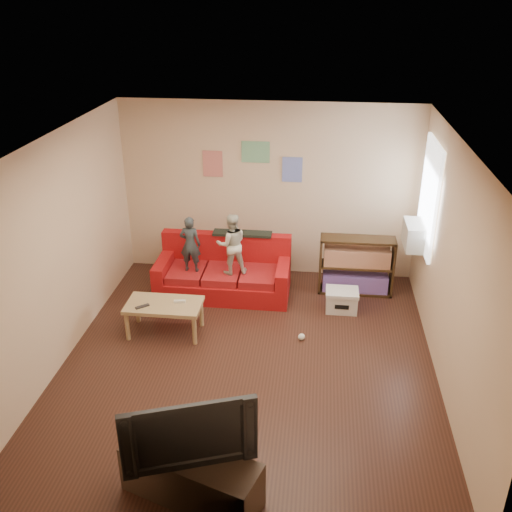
# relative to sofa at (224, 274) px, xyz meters

# --- Properties ---
(room_shell) EXTENTS (4.52, 5.02, 2.72)m
(room_shell) POSITION_rel_sofa_xyz_m (0.58, -1.72, 1.06)
(room_shell) COLOR #3F2218
(room_shell) RESTS_ON ground
(sofa) EXTENTS (1.95, 0.90, 0.86)m
(sofa) POSITION_rel_sofa_xyz_m (0.00, 0.00, 0.00)
(sofa) COLOR #A91012
(sofa) RESTS_ON ground
(child_a) EXTENTS (0.31, 0.21, 0.84)m
(child_a) POSITION_rel_sofa_xyz_m (-0.45, -0.17, 0.54)
(child_a) COLOR #2D3539
(child_a) RESTS_ON sofa
(child_b) EXTENTS (0.52, 0.46, 0.90)m
(child_b) POSITION_rel_sofa_xyz_m (0.15, -0.17, 0.57)
(child_b) COLOR beige
(child_b) RESTS_ON sofa
(coffee_table) EXTENTS (0.98, 0.54, 0.44)m
(coffee_table) POSITION_rel_sofa_xyz_m (-0.59, -1.21, 0.09)
(coffee_table) COLOR tan
(coffee_table) RESTS_ON ground
(remote) EXTENTS (0.17, 0.15, 0.02)m
(remote) POSITION_rel_sofa_xyz_m (-0.84, -1.33, 0.16)
(remote) COLOR black
(remote) RESTS_ON coffee_table
(game_controller) EXTENTS (0.16, 0.07, 0.03)m
(game_controller) POSITION_rel_sofa_xyz_m (-0.39, -1.16, 0.17)
(game_controller) COLOR beige
(game_controller) RESTS_ON coffee_table
(bookshelf) EXTENTS (1.09, 0.33, 0.87)m
(bookshelf) POSITION_rel_sofa_xyz_m (1.95, 0.22, 0.10)
(bookshelf) COLOR #332110
(bookshelf) RESTS_ON ground
(window) EXTENTS (0.04, 1.08, 1.48)m
(window) POSITION_rel_sofa_xyz_m (2.80, -0.07, 1.35)
(window) COLOR white
(window) RESTS_ON room_shell
(ac_unit) EXTENTS (0.28, 0.55, 0.35)m
(ac_unit) POSITION_rel_sofa_xyz_m (2.68, -0.07, 0.79)
(ac_unit) COLOR #B7B2A3
(ac_unit) RESTS_ON window
(artwork_left) EXTENTS (0.30, 0.01, 0.40)m
(artwork_left) POSITION_rel_sofa_xyz_m (-0.27, 0.77, 1.46)
(artwork_left) COLOR #D87266
(artwork_left) RESTS_ON room_shell
(artwork_center) EXTENTS (0.42, 0.01, 0.32)m
(artwork_center) POSITION_rel_sofa_xyz_m (0.38, 0.77, 1.66)
(artwork_center) COLOR #72B27F
(artwork_center) RESTS_ON room_shell
(artwork_right) EXTENTS (0.30, 0.01, 0.38)m
(artwork_right) POSITION_rel_sofa_xyz_m (0.93, 0.77, 1.41)
(artwork_right) COLOR #727FCC
(artwork_right) RESTS_ON room_shell
(file_box) EXTENTS (0.46, 0.35, 0.31)m
(file_box) POSITION_rel_sofa_xyz_m (1.74, -0.36, -0.13)
(file_box) COLOR white
(file_box) RESTS_ON ground
(tv_stand) EXTENTS (1.33, 0.81, 0.47)m
(tv_stand) POSITION_rel_sofa_xyz_m (0.34, -3.82, -0.05)
(tv_stand) COLOR #3B2C21
(tv_stand) RESTS_ON ground
(television) EXTENTS (1.13, 0.52, 0.66)m
(television) POSITION_rel_sofa_xyz_m (0.34, -3.82, 0.51)
(television) COLOR black
(television) RESTS_ON tv_stand
(tissue) EXTENTS (0.11, 0.11, 0.09)m
(tissue) POSITION_rel_sofa_xyz_m (1.21, -1.18, -0.24)
(tissue) COLOR white
(tissue) RESTS_ON ground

